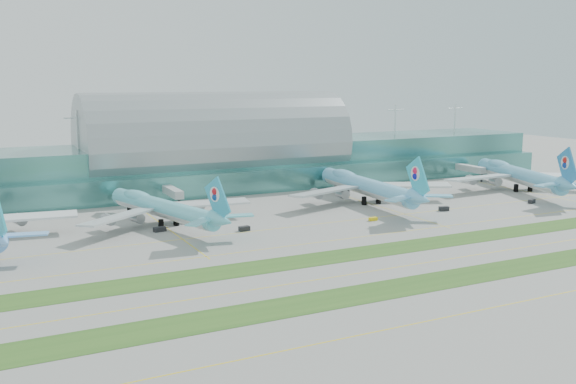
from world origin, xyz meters
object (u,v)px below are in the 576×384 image
airliner_c (366,185)px  airliner_d (518,174)px  airliner_b (162,207)px  terminal (216,156)px

airliner_c → airliner_d: airliner_d is taller
airliner_b → airliner_c: 84.14m
terminal → airliner_c: size_ratio=4.17×
airliner_b → airliner_d: (161.32, -1.81, 0.89)m
airliner_c → airliner_d: size_ratio=1.00×
airliner_b → airliner_d: 161.33m
terminal → airliner_c: bearing=-57.3°
airliner_c → airliner_d: 77.44m
terminal → airliner_b: (-43.87, -66.24, -8.02)m
terminal → airliner_b: 79.85m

